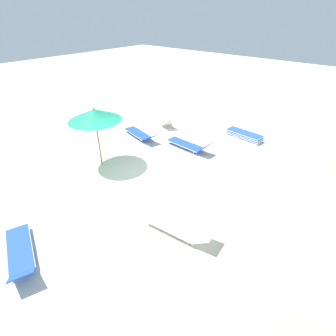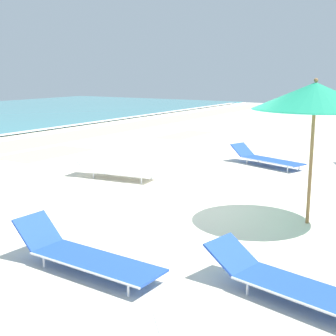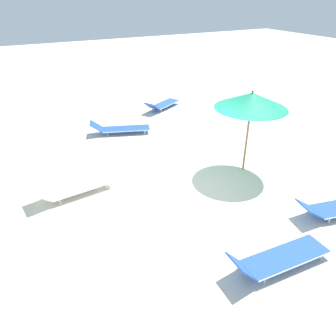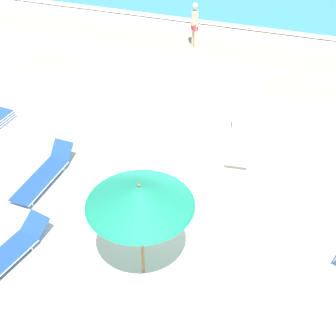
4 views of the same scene
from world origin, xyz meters
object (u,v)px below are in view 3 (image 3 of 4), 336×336
at_px(sun_lounger_mid_beach_solo, 278,258).
at_px(sun_lounger_mid_beach_pair_a, 72,188).
at_px(sun_lounger_near_water_left, 120,128).
at_px(sun_lounger_beside_umbrella, 162,104).
at_px(beach_umbrella, 252,101).

distance_m(sun_lounger_mid_beach_solo, sun_lounger_mid_beach_pair_a, 5.49).
distance_m(sun_lounger_near_water_left, sun_lounger_mid_beach_pair_a, 4.38).
bearing_deg(sun_lounger_near_water_left, sun_lounger_beside_umbrella, -36.50).
bearing_deg(sun_lounger_mid_beach_solo, sun_lounger_beside_umbrella, -10.67).
bearing_deg(sun_lounger_beside_umbrella, sun_lounger_mid_beach_solo, 138.57).
distance_m(beach_umbrella, sun_lounger_beside_umbrella, 6.67).
xyz_separation_m(sun_lounger_mid_beach_solo, sun_lounger_mid_beach_pair_a, (4.55, 3.07, -0.00)).
height_order(sun_lounger_near_water_left, sun_lounger_mid_beach_pair_a, sun_lounger_mid_beach_pair_a).
bearing_deg(sun_lounger_mid_beach_pair_a, sun_lounger_near_water_left, -44.21).
xyz_separation_m(sun_lounger_near_water_left, sun_lounger_mid_beach_solo, (-8.03, -0.41, 0.01)).
distance_m(sun_lounger_beside_umbrella, sun_lounger_mid_beach_pair_a, 7.61).
xyz_separation_m(sun_lounger_beside_umbrella, sun_lounger_mid_beach_pair_a, (-5.35, 5.41, -0.00)).
relative_size(sun_lounger_near_water_left, sun_lounger_mid_beach_solo, 1.01).
height_order(sun_lounger_beside_umbrella, sun_lounger_near_water_left, sun_lounger_beside_umbrella).
xyz_separation_m(beach_umbrella, sun_lounger_mid_beach_pair_a, (1.01, 5.06, -1.99)).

